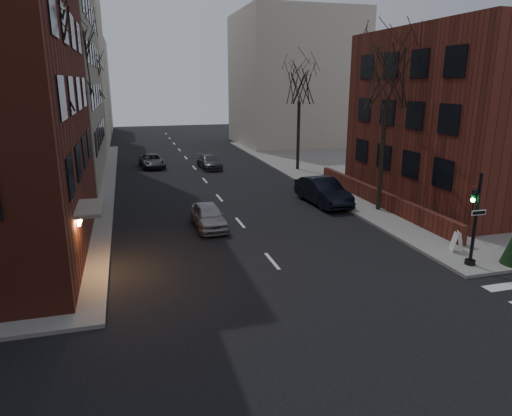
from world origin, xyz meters
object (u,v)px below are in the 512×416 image
(car_lane_far, at_px, (152,161))
(streetlamp_near, at_px, (86,145))
(parked_sedan, at_px, (323,191))
(car_lane_silver, at_px, (209,216))
(tree_right_b, at_px, (300,84))
(tree_left_c, at_px, (89,79))
(tree_right_a, at_px, (388,77))
(car_lane_gray, at_px, (209,162))
(streetlamp_far, at_px, (101,119))
(sandwich_board, at_px, (457,241))
(tree_left_b, at_px, (73,63))
(traffic_signal, at_px, (474,226))
(tree_left_a, at_px, (43,63))

(car_lane_far, bearing_deg, streetlamp_near, -111.54)
(parked_sedan, height_order, car_lane_silver, parked_sedan)
(car_lane_silver, bearing_deg, tree_right_b, 51.88)
(tree_left_c, height_order, tree_right_a, same)
(streetlamp_near, bearing_deg, car_lane_gray, 54.27)
(tree_right_b, xyz_separation_m, streetlamp_far, (-17.00, 10.00, -3.35))
(car_lane_far, bearing_deg, parked_sedan, -64.40)
(tree_right_b, height_order, sandwich_board, tree_right_b)
(parked_sedan, bearing_deg, streetlamp_near, 170.12)
(tree_right_a, distance_m, car_lane_silver, 12.97)
(tree_left_b, relative_size, tree_right_b, 1.18)
(tree_left_c, xyz_separation_m, sandwich_board, (17.33, -29.45, -7.43))
(traffic_signal, distance_m, tree_right_b, 23.71)
(tree_left_b, bearing_deg, parked_sedan, -19.96)
(tree_right_a, relative_size, car_lane_far, 2.20)
(traffic_signal, height_order, tree_left_c, tree_left_c)
(tree_left_b, distance_m, car_lane_silver, 13.66)
(tree_left_c, relative_size, streetlamp_far, 1.55)
(tree_left_b, xyz_separation_m, car_lane_silver, (6.92, -8.42, -8.23))
(streetlamp_far, distance_m, car_lane_far, 7.47)
(tree_left_a, height_order, car_lane_gray, tree_left_a)
(tree_right_a, distance_m, car_lane_far, 24.12)
(tree_left_a, distance_m, car_lane_silver, 11.02)
(streetlamp_near, bearing_deg, traffic_signal, -38.87)
(tree_right_a, height_order, streetlamp_near, tree_right_a)
(traffic_signal, height_order, tree_left_a, tree_left_a)
(streetlamp_far, distance_m, sandwich_board, 35.81)
(tree_left_b, height_order, streetlamp_near, tree_left_b)
(tree_right_a, distance_m, car_lane_gray, 20.19)
(parked_sedan, relative_size, car_lane_far, 1.18)
(parked_sedan, bearing_deg, traffic_signal, -85.60)
(sandwich_board, bearing_deg, traffic_signal, -89.68)
(tree_left_c, distance_m, sandwich_board, 34.97)
(traffic_signal, xyz_separation_m, car_lane_gray, (-6.62, 26.23, -1.30))
(traffic_signal, xyz_separation_m, tree_right_b, (0.86, 23.01, 5.68))
(tree_left_b, bearing_deg, car_lane_gray, 42.37)
(tree_left_a, height_order, parked_sedan, tree_left_a)
(tree_left_c, distance_m, tree_right_b, 19.34)
(tree_left_c, relative_size, car_lane_far, 2.20)
(traffic_signal, height_order, parked_sedan, traffic_signal)
(streetlamp_far, bearing_deg, traffic_signal, -63.94)
(tree_left_b, distance_m, tree_right_b, 18.64)
(tree_left_b, bearing_deg, streetlamp_near, -81.47)
(car_lane_far, bearing_deg, tree_right_b, -27.81)
(tree_left_b, height_order, streetlamp_far, tree_left_b)
(sandwich_board, bearing_deg, tree_right_a, 109.15)
(tree_left_b, relative_size, car_lane_gray, 2.56)
(tree_left_c, xyz_separation_m, streetlamp_near, (0.60, -18.00, -3.79))
(traffic_signal, relative_size, car_lane_gray, 0.95)
(streetlamp_far, bearing_deg, tree_left_c, -106.70)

